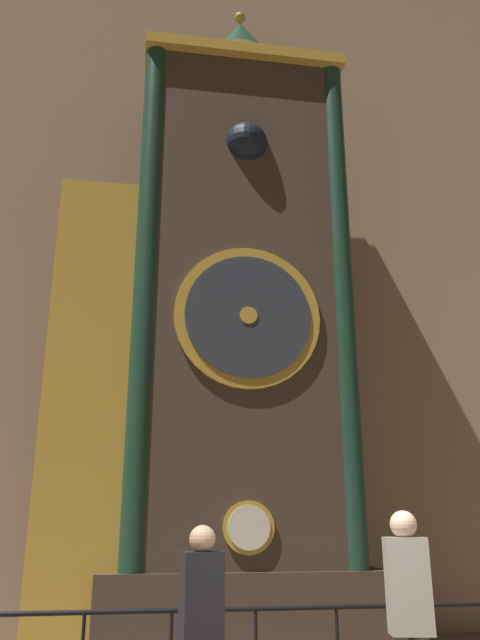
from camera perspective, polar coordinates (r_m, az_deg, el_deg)
name	(u,v)px	position (r m, az deg, el deg)	size (l,w,h in m)	color
cathedral_back_wall	(225,237)	(11.93, -1.40, 7.60)	(24.00, 0.32, 13.79)	#997A5B
clock_tower	(217,329)	(9.71, -2.13, -0.86)	(4.79, 1.79, 10.83)	#423328
visitor_near	(201,611)	(5.70, -3.57, -25.01)	(0.37, 0.28, 1.72)	black
visitor_far	(409,602)	(5.76, 15.22, -23.66)	(0.37, 0.28, 1.84)	#58554F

